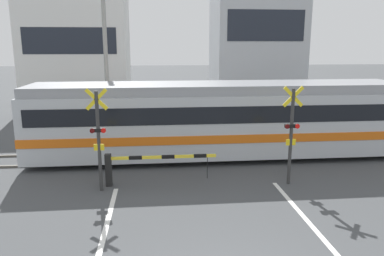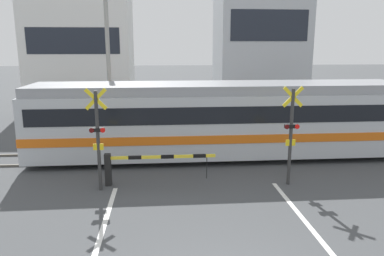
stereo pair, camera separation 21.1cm
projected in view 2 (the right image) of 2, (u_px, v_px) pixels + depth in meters
The scene contains 11 objects.
rail_track_near at pixel (190, 161), 14.81m from camera, with size 50.00×0.10×0.08m.
rail_track_far at pixel (187, 151), 16.21m from camera, with size 50.00×0.10×0.08m.
commuter_train at pixel (220, 118), 15.27m from camera, with size 15.13×2.99×3.04m.
crossing_barrier_near at pixel (136, 163), 12.29m from camera, with size 3.65×0.20×1.08m.
crossing_barrier_far at pixel (224, 124), 18.36m from camera, with size 3.65×0.20×1.08m.
crossing_signal_left at pixel (98, 135), 11.58m from camera, with size 0.68×0.15×3.27m.
crossing_signal_right at pixel (291, 131), 12.08m from camera, with size 0.68×0.15×3.27m.
pedestrian at pixel (162, 108), 21.00m from camera, with size 0.38×0.24×1.80m.
building_left_of_street at pixel (81, 47), 27.50m from camera, with size 7.32×5.06×8.73m.
building_right_of_street at pixel (260, 34), 28.38m from camera, with size 6.51×5.06×10.64m.
utility_pole_streetside at pixel (108, 54), 19.59m from camera, with size 0.22×0.22×8.16m.
Camera 2 is at (-1.10, -5.52, 4.54)m, focal length 35.00 mm.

